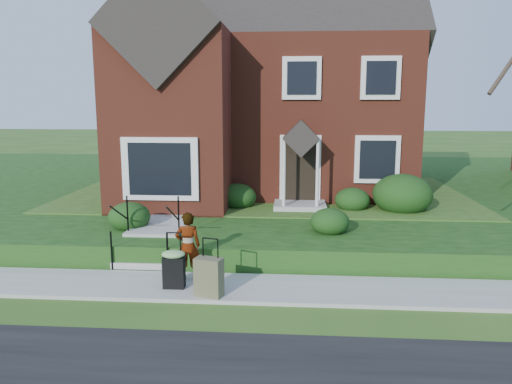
# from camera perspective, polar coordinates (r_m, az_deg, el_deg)

# --- Properties ---
(ground) EXTENTS (120.00, 120.00, 0.00)m
(ground) POSITION_cam_1_polar(r_m,az_deg,el_deg) (10.64, -1.29, -11.13)
(ground) COLOR #2D5119
(ground) RESTS_ON ground
(sidewalk) EXTENTS (60.00, 1.60, 0.08)m
(sidewalk) POSITION_cam_1_polar(r_m,az_deg,el_deg) (10.62, -1.29, -10.93)
(sidewalk) COLOR #9E9B93
(sidewalk) RESTS_ON ground
(terrace) EXTENTS (44.00, 20.00, 0.60)m
(terrace) POSITION_cam_1_polar(r_m,az_deg,el_deg) (21.28, 12.41, 0.34)
(terrace) COLOR #183B10
(terrace) RESTS_ON ground
(walkway) EXTENTS (1.20, 6.00, 0.06)m
(walkway) POSITION_cam_1_polar(r_m,az_deg,el_deg) (15.60, -8.67, -1.88)
(walkway) COLOR #9E9B93
(walkway) RESTS_ON terrace
(main_house) EXTENTS (10.40, 10.20, 9.40)m
(main_house) POSITION_cam_1_polar(r_m,az_deg,el_deg) (19.55, 0.85, 14.32)
(main_house) COLOR maroon
(main_house) RESTS_ON terrace
(front_steps) EXTENTS (1.40, 2.02, 1.50)m
(front_steps) POSITION_cam_1_polar(r_m,az_deg,el_deg) (12.67, -11.84, -5.55)
(front_steps) COLOR #9E9B93
(front_steps) RESTS_ON ground
(foundation_shrubs) EXTENTS (10.10, 4.18, 1.26)m
(foundation_shrubs) POSITION_cam_1_polar(r_m,az_deg,el_deg) (15.01, 5.74, -0.45)
(foundation_shrubs) COLOR #0F340F
(foundation_shrubs) RESTS_ON terrace
(woman) EXTENTS (0.60, 0.45, 1.49)m
(woman) POSITION_cam_1_polar(r_m,az_deg,el_deg) (10.90, -7.80, -6.12)
(woman) COLOR #999999
(woman) RESTS_ON sidewalk
(suitcase_black) EXTENTS (0.49, 0.40, 1.17)m
(suitcase_black) POSITION_cam_1_polar(r_m,az_deg,el_deg) (10.53, -9.38, -8.42)
(suitcase_black) COLOR black
(suitcase_black) RESTS_ON sidewalk
(suitcase_olive) EXTENTS (0.60, 0.44, 1.17)m
(suitcase_olive) POSITION_cam_1_polar(r_m,az_deg,el_deg) (10.04, -5.41, -9.64)
(suitcase_olive) COLOR brown
(suitcase_olive) RESTS_ON sidewalk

